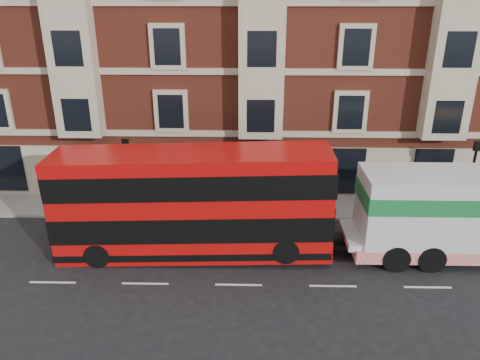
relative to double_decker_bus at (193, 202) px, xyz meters
name	(u,v)px	position (x,y,z in m)	size (l,w,h in m)	color
ground	(239,285)	(2.16, -2.56, -2.68)	(120.00, 120.00, 0.00)	black
sidewalk	(242,207)	(2.16, 4.94, -2.61)	(90.00, 3.00, 0.15)	slate
victorian_terrace	(252,15)	(2.66, 12.44, 7.38)	(45.00, 12.00, 20.40)	maroon
lamp_post_west	(128,172)	(-3.84, 3.64, -0.01)	(0.35, 0.15, 4.35)	black
lamp_post_east	(471,175)	(14.16, 3.64, -0.01)	(0.35, 0.15, 4.35)	black
double_decker_bus	(193,202)	(0.00, 0.00, 0.00)	(12.51, 2.87, 5.07)	#B90B0A
tow_truck	(458,214)	(12.07, 0.00, -0.47)	(10.02, 2.96, 4.17)	silver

